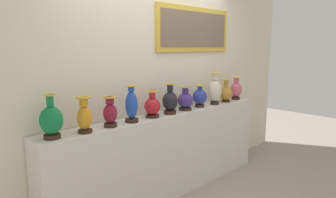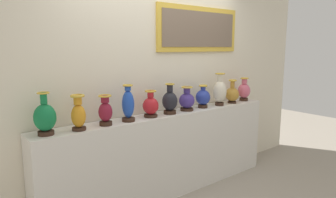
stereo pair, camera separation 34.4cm
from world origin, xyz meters
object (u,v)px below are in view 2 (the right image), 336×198
(vase_onyx, at_px, (170,101))
(vase_ivory, at_px, (220,91))
(vase_cobalt, at_px, (203,97))
(vase_rose, at_px, (244,90))
(vase_ochre, at_px, (232,94))
(vase_crimson, at_px, (151,106))
(vase_burgundy, at_px, (105,111))
(vase_indigo, at_px, (187,100))
(vase_sapphire, at_px, (128,105))
(vase_amber, at_px, (78,114))
(vase_emerald, at_px, (45,118))

(vase_onyx, height_order, vase_ivory, vase_ivory)
(vase_cobalt, xyz_separation_m, vase_rose, (0.82, -0.00, 0.01))
(vase_ochre, bearing_deg, vase_crimson, 179.95)
(vase_burgundy, xyz_separation_m, vase_indigo, (1.09, 0.03, -0.01))
(vase_crimson, height_order, vase_cobalt, vase_crimson)
(vase_burgundy, relative_size, vase_sapphire, 0.79)
(vase_amber, height_order, vase_rose, vase_amber)
(vase_rose, bearing_deg, vase_burgundy, -179.14)
(vase_crimson, xyz_separation_m, vase_onyx, (0.26, -0.01, 0.02))
(vase_emerald, xyz_separation_m, vase_indigo, (1.65, 0.01, -0.03))
(vase_amber, distance_m, vase_sapphire, 0.54)
(vase_amber, relative_size, vase_burgundy, 1.10)
(vase_emerald, bearing_deg, vase_burgundy, -2.15)
(vase_emerald, bearing_deg, vase_onyx, -0.35)
(vase_sapphire, xyz_separation_m, vase_onyx, (0.55, 0.01, -0.03))
(vase_burgundy, height_order, vase_sapphire, vase_sapphire)
(vase_onyx, xyz_separation_m, vase_cobalt, (0.55, 0.02, -0.01))
(vase_burgundy, xyz_separation_m, vase_ivory, (1.64, 0.01, 0.05))
(vase_crimson, xyz_separation_m, vase_cobalt, (0.81, 0.01, 0.01))
(vase_amber, relative_size, vase_ochre, 1.03)
(vase_ochre, relative_size, vase_rose, 0.98)
(vase_burgundy, distance_m, vase_rose, 2.18)
(vase_sapphire, distance_m, vase_onyx, 0.55)
(vase_ochre, bearing_deg, vase_emerald, 179.93)
(vase_crimson, height_order, vase_ivory, vase_ivory)
(vase_ivory, bearing_deg, vase_rose, 2.80)
(vase_sapphire, bearing_deg, vase_onyx, 0.59)
(vase_indigo, height_order, vase_ivory, vase_ivory)
(vase_crimson, relative_size, vase_ivory, 0.69)
(vase_sapphire, height_order, vase_onyx, vase_sapphire)
(vase_amber, bearing_deg, vase_ochre, 0.77)
(vase_crimson, height_order, vase_indigo, vase_crimson)
(vase_indigo, bearing_deg, vase_emerald, -179.61)
(vase_crimson, relative_size, vase_cobalt, 1.02)
(vase_ivory, bearing_deg, vase_onyx, 179.57)
(vase_emerald, bearing_deg, vase_amber, -6.43)
(vase_ivory, bearing_deg, vase_amber, -179.48)
(vase_indigo, xyz_separation_m, vase_ivory, (0.55, -0.03, 0.06))
(vase_amber, bearing_deg, vase_cobalt, 1.58)
(vase_emerald, xyz_separation_m, vase_onyx, (1.37, -0.01, -0.01))
(vase_onyx, relative_size, vase_cobalt, 1.21)
(vase_amber, xyz_separation_m, vase_cobalt, (1.64, 0.05, -0.02))
(vase_emerald, height_order, vase_onyx, vase_emerald)
(vase_emerald, xyz_separation_m, vase_cobalt, (1.92, 0.01, -0.02))
(vase_sapphire, xyz_separation_m, vase_ivory, (1.38, -0.00, 0.02))
(vase_emerald, xyz_separation_m, vase_burgundy, (0.56, -0.02, -0.02))
(vase_ivory, relative_size, vase_ochre, 1.32)
(vase_sapphire, relative_size, vase_crimson, 1.29)
(vase_crimson, height_order, vase_rose, vase_rose)
(vase_burgundy, xyz_separation_m, vase_sapphire, (0.26, 0.01, 0.03))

